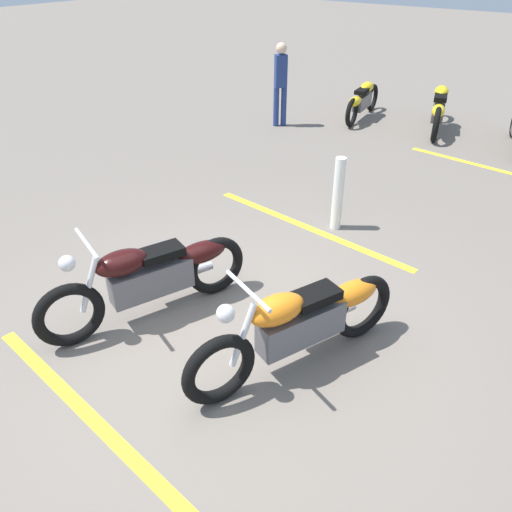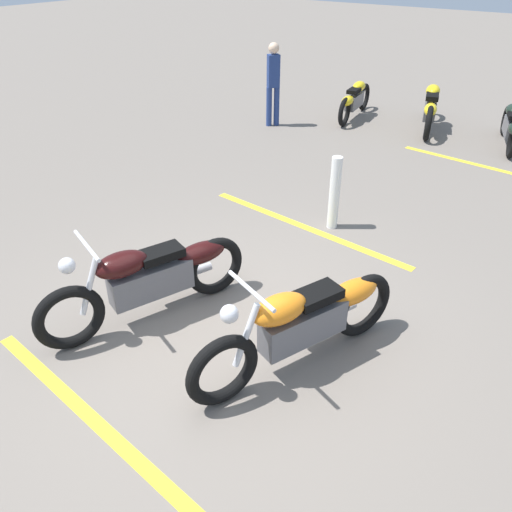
% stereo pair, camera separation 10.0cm
% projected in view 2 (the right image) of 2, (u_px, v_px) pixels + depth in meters
% --- Properties ---
extents(ground_plane, '(60.00, 60.00, 0.00)m').
position_uv_depth(ground_plane, '(219.00, 339.00, 4.97)').
color(ground_plane, slate).
extents(motorcycle_bright_foreground, '(2.13, 0.90, 1.04)m').
position_uv_depth(motorcycle_bright_foreground, '(304.00, 322.00, 4.48)').
color(motorcycle_bright_foreground, black).
rests_on(motorcycle_bright_foreground, ground).
extents(motorcycle_dark_foreground, '(2.14, 0.89, 1.04)m').
position_uv_depth(motorcycle_dark_foreground, '(152.00, 278.00, 5.06)').
color(motorcycle_dark_foreground, black).
rests_on(motorcycle_dark_foreground, ground).
extents(motorcycle_row_left, '(1.87, 0.69, 0.73)m').
position_uv_depth(motorcycle_row_left, '(511.00, 126.00, 9.46)').
color(motorcycle_row_left, black).
rests_on(motorcycle_row_left, ground).
extents(motorcycle_row_center, '(2.14, 0.81, 0.84)m').
position_uv_depth(motorcycle_row_center, '(430.00, 107.00, 10.31)').
color(motorcycle_row_center, black).
rests_on(motorcycle_row_center, ground).
extents(motorcycle_row_right, '(1.95, 0.42, 0.74)m').
position_uv_depth(motorcycle_row_right, '(354.00, 100.00, 11.01)').
color(motorcycle_row_right, black).
rests_on(motorcycle_row_right, ground).
extents(bystander_secondary, '(0.29, 0.29, 1.64)m').
position_uv_depth(bystander_secondary, '(273.00, 81.00, 10.31)').
color(bystander_secondary, navy).
rests_on(bystander_secondary, ground).
extents(bollard_post, '(0.14, 0.14, 1.00)m').
position_uv_depth(bollard_post, '(334.00, 193.00, 6.68)').
color(bollard_post, white).
rests_on(bollard_post, ground).
extents(parking_stripe_near, '(0.42, 3.20, 0.01)m').
position_uv_depth(parking_stripe_near, '(100.00, 426.00, 4.08)').
color(parking_stripe_near, yellow).
rests_on(parking_stripe_near, ground).
extents(parking_stripe_mid, '(0.42, 3.20, 0.01)m').
position_uv_depth(parking_stripe_mid, '(305.00, 227.00, 6.93)').
color(parking_stripe_mid, yellow).
rests_on(parking_stripe_mid, ground).
extents(parking_stripe_far, '(0.42, 3.20, 0.01)m').
position_uv_depth(parking_stripe_far, '(492.00, 168.00, 8.73)').
color(parking_stripe_far, yellow).
rests_on(parking_stripe_far, ground).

